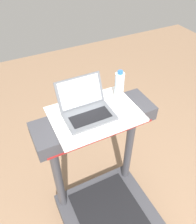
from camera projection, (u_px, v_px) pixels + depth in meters
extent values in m
cylinder|color=#38383D|center=(58.00, 177.00, 1.83)|extent=(0.07, 0.07, 0.86)
cylinder|color=#38383D|center=(129.00, 148.00, 2.06)|extent=(0.07, 0.07, 0.86)
cube|color=#38383D|center=(95.00, 121.00, 1.62)|extent=(0.90, 0.28, 0.11)
cube|color=#0C3F19|center=(104.00, 134.00, 1.53)|extent=(0.24, 0.01, 0.06)
cube|color=maroon|center=(104.00, 138.00, 1.56)|extent=(0.81, 0.00, 0.02)
cube|color=white|center=(95.00, 114.00, 1.58)|extent=(0.61, 0.44, 0.02)
cube|color=#515459|center=(90.00, 117.00, 1.53)|extent=(0.34, 0.22, 0.02)
cube|color=black|center=(91.00, 117.00, 1.51)|extent=(0.28, 0.12, 0.00)
cube|color=#515459|center=(80.00, 92.00, 1.56)|extent=(0.34, 0.09, 0.20)
cube|color=white|center=(80.00, 92.00, 1.55)|extent=(0.30, 0.07, 0.18)
ellipsoid|color=#B2B2B7|center=(123.00, 106.00, 1.61)|extent=(0.07, 0.11, 0.03)
cylinder|color=silver|center=(119.00, 86.00, 1.64)|extent=(0.07, 0.07, 0.20)
cylinder|color=#2659A5|center=(120.00, 72.00, 1.57)|extent=(0.04, 0.04, 0.02)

